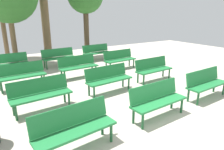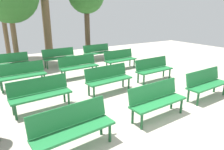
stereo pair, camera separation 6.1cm
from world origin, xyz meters
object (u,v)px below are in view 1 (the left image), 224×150
at_px(bench_r0_c1, 157,98).
at_px(bench_r2_c1, 78,65).
at_px(bench_r1_c1, 108,77).
at_px(bench_r1_c2, 153,68).
at_px(bench_r3_c0, 9,63).
at_px(bench_r3_c1, 59,56).
at_px(bench_r2_c2, 119,58).
at_px(tree_1, 46,30).
at_px(bench_r2_c0, 21,74).
at_px(bench_r1_c0, 41,93).
at_px(bench_r0_c0, 74,126).
at_px(bench_r0_c2, 206,82).
at_px(bench_r3_c2, 97,51).

relative_size(bench_r0_c1, bench_r2_c1, 1.00).
height_order(bench_r1_c1, bench_r1_c2, same).
height_order(bench_r3_c0, bench_r3_c1, same).
height_order(bench_r2_c1, bench_r2_c2, same).
height_order(bench_r0_c1, tree_1, tree_1).
bearing_deg(bench_r2_c0, bench_r2_c2, 0.71).
distance_m(bench_r1_c0, bench_r1_c2, 4.37).
bearing_deg(bench_r1_c1, bench_r0_c1, -90.06).
xyz_separation_m(bench_r0_c0, bench_r1_c2, (4.25, 2.35, 0.00)).
xyz_separation_m(bench_r1_c1, bench_r1_c2, (2.12, 0.11, 0.00)).
distance_m(bench_r0_c2, bench_r2_c2, 4.30).
xyz_separation_m(bench_r2_c2, bench_r3_c0, (-4.53, 1.86, 0.00)).
distance_m(bench_r0_c2, bench_r3_c2, 6.45).
height_order(bench_r0_c0, bench_r3_c2, same).
height_order(bench_r1_c1, bench_r2_c1, same).
height_order(bench_r0_c0, bench_r2_c2, same).
bearing_deg(bench_r1_c2, bench_r2_c2, 91.12).
relative_size(bench_r0_c0, bench_r1_c2, 1.01).
relative_size(bench_r1_c1, bench_r3_c0, 1.01).
height_order(bench_r2_c1, tree_1, tree_1).
distance_m(bench_r0_c0, bench_r3_c0, 6.36).
bearing_deg(bench_r3_c2, bench_r0_c1, -109.12).
distance_m(bench_r1_c1, bench_r3_c2, 4.82).
bearing_deg(bench_r2_c1, bench_r3_c0, 137.11).
bearing_deg(bench_r2_c1, bench_r1_c0, -134.83).
bearing_deg(bench_r0_c2, bench_r1_c0, 155.60).
relative_size(bench_r0_c1, bench_r2_c2, 0.99).
bearing_deg(bench_r1_c0, bench_r3_c0, 90.80).
distance_m(bench_r2_c0, bench_r3_c0, 2.13).
height_order(bench_r1_c1, tree_1, tree_1).
xyz_separation_m(bench_r0_c0, bench_r1_c0, (-0.11, 2.08, 0.00)).
bearing_deg(bench_r0_c1, bench_r1_c2, 46.03).
distance_m(bench_r1_c0, bench_r2_c2, 4.88).
bearing_deg(bench_r2_c1, bench_r0_c2, -61.47).
distance_m(bench_r0_c1, bench_r2_c1, 4.25).
distance_m(bench_r2_c2, bench_r3_c2, 2.15).
bearing_deg(bench_r1_c1, bench_r3_c1, 90.08).
bearing_deg(bench_r3_c1, bench_r0_c2, -70.03).
height_order(bench_r1_c0, bench_r3_c1, same).
distance_m(bench_r1_c2, bench_r2_c2, 2.15).
bearing_deg(tree_1, bench_r0_c1, -87.69).
height_order(bench_r1_c1, bench_r2_c0, same).
bearing_deg(bench_r0_c2, bench_r2_c0, 137.22).
xyz_separation_m(bench_r0_c0, bench_r2_c0, (-0.23, 4.23, 0.00)).
relative_size(bench_r3_c0, tree_1, 0.50).
distance_m(bench_r1_c2, bench_r3_c0, 6.14).
xyz_separation_m(bench_r2_c2, bench_r3_c2, (-0.06, 2.14, 0.00)).
distance_m(bench_r0_c0, bench_r1_c2, 4.86).
bearing_deg(bench_r3_c0, bench_r0_c0, -88.82).
xyz_separation_m(bench_r2_c1, bench_r3_c2, (2.11, 2.30, 0.00)).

